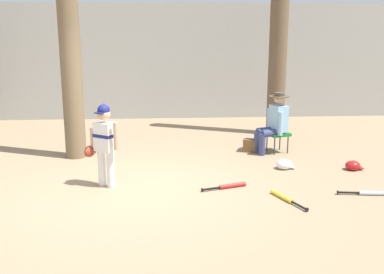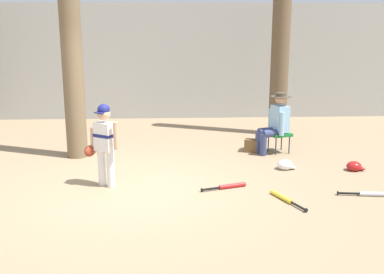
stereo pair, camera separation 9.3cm
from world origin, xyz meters
TOP-DOWN VIEW (x-y plane):
  - ground_plane at (0.00, 0.00)m, footprint 60.00×60.00m
  - concrete_back_wall at (0.00, 5.91)m, footprint 18.00×0.36m
  - tree_near_player at (-1.23, 1.94)m, footprint 0.56×0.56m
  - tree_behind_spectator at (3.08, 3.67)m, footprint 0.59×0.59m
  - young_ballplayer at (-0.46, 0.19)m, footprint 0.60×0.38m
  - folding_stool at (2.73, 2.03)m, footprint 0.50×0.50m
  - seated_spectator at (2.63, 2.00)m, footprint 0.68×0.53m
  - handbag_beside_stool at (2.22, 2.08)m, footprint 0.38×0.27m
  - bat_aluminum_silver at (3.52, -0.46)m, footprint 0.79×0.17m
  - bat_red_barrel at (1.46, -0.02)m, footprint 0.73×0.29m
  - bat_yellow_trainer at (2.19, -0.57)m, footprint 0.36×0.77m
  - batting_helmet_red at (3.76, 0.78)m, footprint 0.31×0.24m
  - batting_helmet_white at (2.58, 0.91)m, footprint 0.32×0.25m

SIDE VIEW (x-z plane):
  - ground_plane at x=0.00m, z-range 0.00..0.00m
  - bat_aluminum_silver at x=3.52m, z-range 0.00..0.07m
  - bat_yellow_trainer at x=2.19m, z-range 0.00..0.07m
  - bat_red_barrel at x=1.46m, z-range 0.00..0.07m
  - batting_helmet_red at x=3.76m, z-range -0.01..0.17m
  - batting_helmet_white at x=2.58m, z-range -0.01..0.17m
  - handbag_beside_stool at x=2.22m, z-range 0.00..0.26m
  - folding_stool at x=2.73m, z-range 0.16..0.57m
  - seated_spectator at x=2.63m, z-range 0.04..1.24m
  - young_ballplayer at x=-0.46m, z-range 0.09..1.40m
  - concrete_back_wall at x=0.00m, z-range 0.00..3.07m
  - tree_near_player at x=-1.23m, z-range -0.28..5.00m
  - tree_behind_spectator at x=3.08m, z-range -0.30..5.46m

